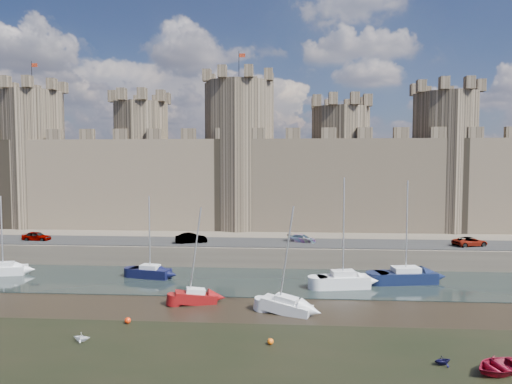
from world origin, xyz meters
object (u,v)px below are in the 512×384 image
(car_0, at_px, (37,236))
(sailboat_3, at_px, (406,276))
(sailboat_5, at_px, (286,305))
(car_2, at_px, (302,238))
(sailboat_4, at_px, (196,296))
(sailboat_2, at_px, (343,280))
(car_1, at_px, (191,238))
(sailboat_0, at_px, (3,269))
(sailboat_1, at_px, (150,272))
(car_3, at_px, (470,242))

(car_0, height_order, sailboat_3, sailboat_3)
(car_0, bearing_deg, sailboat_5, -116.58)
(car_2, height_order, sailboat_5, sailboat_5)
(car_0, relative_size, sailboat_4, 0.42)
(car_2, distance_m, sailboat_2, 13.45)
(car_1, distance_m, sailboat_2, 21.33)
(sailboat_0, bearing_deg, sailboat_5, -30.84)
(car_0, relative_size, car_1, 0.91)
(car_2, height_order, sailboat_0, sailboat_0)
(sailboat_3, bearing_deg, sailboat_4, -167.24)
(sailboat_5, bearing_deg, sailboat_2, 73.88)
(sailboat_1, relative_size, sailboat_2, 0.81)
(sailboat_4, xyz_separation_m, sailboat_5, (8.29, -2.07, 0.00))
(sailboat_1, bearing_deg, sailboat_2, 4.37)
(sailboat_2, bearing_deg, sailboat_4, -167.03)
(sailboat_1, relative_size, sailboat_4, 1.03)
(sailboat_0, distance_m, sailboat_4, 25.75)
(car_3, distance_m, sailboat_0, 55.86)
(car_0, distance_m, car_3, 56.03)
(car_1, xyz_separation_m, sailboat_5, (12.36, -19.11, -2.49))
(car_1, distance_m, sailboat_3, 26.57)
(car_3, xyz_separation_m, sailboat_4, (-30.98, -17.32, -2.42))
(sailboat_4, bearing_deg, car_2, 45.59)
(sailboat_4, distance_m, sailboat_5, 8.54)
(car_1, distance_m, car_3, 35.05)
(sailboat_1, bearing_deg, sailboat_4, -39.73)
(car_0, distance_m, sailboat_0, 8.99)
(car_0, height_order, sailboat_2, sailboat_2)
(car_1, distance_m, sailboat_1, 9.10)
(sailboat_1, height_order, sailboat_3, sailboat_3)
(car_0, xyz_separation_m, car_2, (35.26, 1.25, -0.09))
(car_3, xyz_separation_m, sailboat_2, (-16.93, -11.30, -2.22))
(sailboat_4, bearing_deg, car_3, 13.40)
(sailboat_0, relative_size, sailboat_1, 0.99)
(car_0, relative_size, sailboat_1, 0.41)
(car_3, distance_m, sailboat_3, 13.57)
(car_0, distance_m, car_1, 20.99)
(car_2, relative_size, sailboat_5, 0.40)
(sailboat_2, bearing_deg, car_0, 153.46)
(sailboat_2, bearing_deg, car_3, 23.50)
(sailboat_3, xyz_separation_m, sailboat_5, (-12.67, -10.52, -0.15))
(sailboat_2, height_order, sailboat_5, sailboat_2)
(sailboat_1, height_order, sailboat_4, sailboat_1)
(car_3, relative_size, sailboat_2, 0.38)
(sailboat_3, height_order, sailboat_4, sailboat_3)
(sailboat_5, bearing_deg, car_2, 104.05)
(car_0, xyz_separation_m, sailboat_2, (39.10, -11.45, -2.25))
(sailboat_1, bearing_deg, car_1, 82.53)
(car_2, height_order, sailboat_4, sailboat_4)
(car_1, relative_size, sailboat_0, 0.45)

